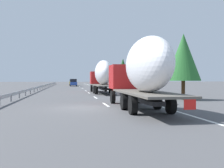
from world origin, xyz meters
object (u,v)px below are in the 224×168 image
truck_trailing (142,71)px  car_yellow_coupe (73,82)px  truck_lead (102,75)px  car_blue_sedan (74,83)px  road_sign (107,77)px

truck_trailing → car_yellow_coupe: bearing=2.9°
truck_lead → car_blue_sedan: size_ratio=3.26×
truck_trailing → road_sign: truck_trailing is taller
car_blue_sedan → car_yellow_coupe: bearing=0.6°
truck_lead → car_yellow_coupe: (46.28, 3.42, -1.56)m
car_yellow_coupe → car_blue_sedan: car_blue_sedan is taller
truck_trailing → car_blue_sedan: (56.65, 3.31, -1.54)m
truck_lead → car_blue_sedan: 36.11m
car_blue_sedan → road_sign: (-18.51, -6.41, 1.29)m
truck_lead → car_yellow_coupe: bearing=4.2°
truck_trailing → car_yellow_coupe: 67.11m
truck_trailing → car_yellow_coupe: truck_trailing is taller
car_blue_sedan → road_sign: 19.63m
truck_lead → road_sign: truck_lead is taller
road_sign → car_blue_sedan: bearing=19.1°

